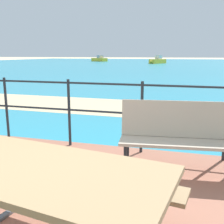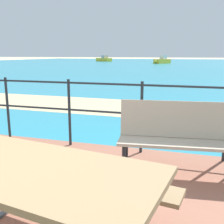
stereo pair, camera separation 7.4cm
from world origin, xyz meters
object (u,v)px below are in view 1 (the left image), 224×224
(park_bench, at_px, (181,132))
(boat_near, at_px, (99,59))
(boat_mid, at_px, (157,61))
(picnic_table, at_px, (35,194))

(park_bench, height_order, boat_near, boat_near)
(park_bench, relative_size, boat_mid, 0.40)
(boat_near, relative_size, boat_mid, 1.10)
(picnic_table, xyz_separation_m, park_bench, (0.84, 1.92, -0.07))
(picnic_table, distance_m, park_bench, 2.10)
(picnic_table, distance_m, boat_near, 56.59)
(boat_near, bearing_deg, boat_mid, 175.71)
(park_bench, height_order, boat_mid, boat_mid)
(picnic_table, height_order, boat_mid, boat_mid)
(picnic_table, height_order, park_bench, park_bench)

